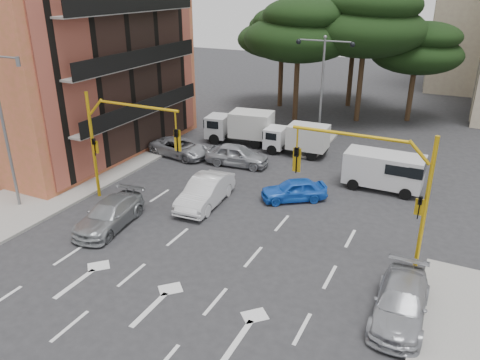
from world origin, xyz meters
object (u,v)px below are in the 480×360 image
(street_lamp_center, at_px, (323,72))
(car_blue_compact, at_px, (294,190))
(car_silver_cross_b, at_px, (237,155))
(car_silver_wagon, at_px, (109,214))
(car_white_hatch, at_px, (205,192))
(car_silver_parked, at_px, (401,302))
(signal_mast_left, at_px, (117,135))
(box_truck_b, at_px, (297,139))
(car_silver_cross_a, at_px, (180,148))
(street_lamp_left, at_px, (6,123))
(box_truck_a, at_px, (240,127))
(signal_mast_right, at_px, (382,180))
(van_white, at_px, (383,171))

(street_lamp_center, height_order, car_blue_compact, street_lamp_center)
(car_silver_cross_b, bearing_deg, car_silver_wagon, 163.40)
(car_white_hatch, xyz_separation_m, car_silver_parked, (11.02, -5.04, -0.12))
(signal_mast_left, relative_size, car_white_hatch, 1.29)
(car_white_hatch, height_order, box_truck_b, box_truck_b)
(car_white_hatch, bearing_deg, car_silver_parked, -28.77)
(car_blue_compact, relative_size, car_silver_cross_a, 0.82)
(street_lamp_center, bearing_deg, street_lamp_left, -123.59)
(car_silver_cross_b, height_order, box_truck_a, box_truck_a)
(street_lamp_left, distance_m, car_silver_cross_a, 11.81)
(box_truck_a, bearing_deg, car_silver_cross_b, -163.77)
(signal_mast_right, xyz_separation_m, street_lamp_center, (-6.80, 14.01, 1.54))
(street_lamp_center, distance_m, car_white_hatch, 13.41)
(car_silver_parked, bearing_deg, car_silver_cross_a, 144.87)
(car_silver_parked, bearing_deg, car_silver_cross_b, 135.83)
(car_silver_wagon, distance_m, car_silver_cross_a, 10.42)
(car_white_hatch, distance_m, car_blue_compact, 4.92)
(car_silver_cross_a, relative_size, car_silver_parked, 0.99)
(van_white, relative_size, box_truck_b, 0.99)
(signal_mast_right, relative_size, van_white, 1.36)
(street_lamp_center, xyz_separation_m, car_blue_compact, (1.58, -9.65, -4.81))
(street_lamp_left, xyz_separation_m, car_silver_cross_a, (3.29, 10.58, -4.10))
(car_white_hatch, bearing_deg, street_lamp_left, -155.92)
(signal_mast_right, xyz_separation_m, car_white_hatch, (-9.37, 1.70, -3.12))
(street_lamp_left, bearing_deg, car_white_hatch, 28.26)
(car_blue_compact, xyz_separation_m, car_silver_wagon, (-7.19, -6.91, 0.04))
(car_silver_cross_b, bearing_deg, car_silver_cross_a, 86.84)
(signal_mast_left, relative_size, car_silver_wagon, 1.31)
(car_white_hatch, relative_size, car_silver_cross_a, 1.05)
(signal_mast_left, height_order, car_silver_parked, signal_mast_left)
(signal_mast_right, xyz_separation_m, van_white, (-1.08, 8.11, -2.78))
(signal_mast_right, height_order, car_blue_compact, signal_mast_right)
(car_white_hatch, relative_size, car_blue_compact, 1.28)
(van_white, bearing_deg, street_lamp_center, -135.38)
(car_white_hatch, bearing_deg, signal_mast_right, -14.47)
(car_silver_cross_b, relative_size, van_white, 0.95)
(street_lamp_center, distance_m, box_truck_a, 7.20)
(car_blue_compact, distance_m, car_silver_wagon, 9.97)
(signal_mast_right, relative_size, car_silver_wagon, 1.31)
(van_white, bearing_deg, car_silver_cross_b, -87.55)
(car_white_hatch, bearing_deg, car_silver_wagon, -129.74)
(van_white, bearing_deg, signal_mast_right, 8.07)
(car_silver_wagon, relative_size, box_truck_a, 0.91)
(car_blue_compact, relative_size, box_truck_b, 0.82)
(signal_mast_right, xyz_separation_m, car_silver_wagon, (-12.41, -2.55, -3.22))
(car_blue_compact, bearing_deg, car_white_hatch, -92.62)
(car_silver_wagon, xyz_separation_m, car_silver_parked, (14.06, -0.79, -0.01))
(car_silver_cross_b, bearing_deg, street_lamp_left, 138.81)
(signal_mast_left, height_order, box_truck_a, signal_mast_left)
(signal_mast_left, height_order, car_silver_cross_a, signal_mast_left)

